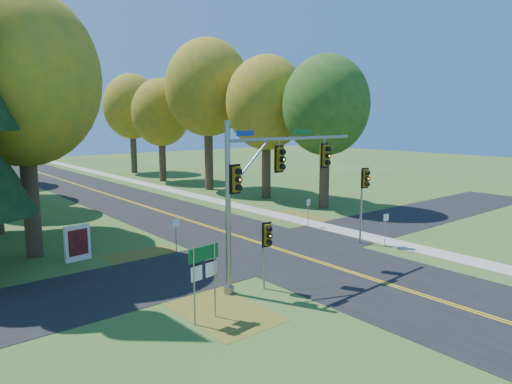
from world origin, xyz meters
TOP-DOWN VIEW (x-y plane):
  - ground at (0.00, 0.00)m, footprint 160.00×160.00m
  - road_main at (0.00, 0.00)m, footprint 8.00×160.00m
  - road_cross at (0.00, 2.00)m, footprint 60.00×6.00m
  - centerline_left at (-0.10, 0.00)m, footprint 0.10×160.00m
  - centerline_right at (0.10, 0.00)m, footprint 0.10×160.00m
  - sidewalk_east at (6.20, 0.00)m, footprint 1.60×160.00m
  - leaf_patch_w_near at (-6.50, 4.00)m, footprint 4.00×6.00m
  - leaf_patch_e at (6.80, 6.00)m, footprint 3.50×8.00m
  - leaf_patch_w_far at (-7.50, -3.00)m, footprint 3.00×5.00m
  - tree_w_a at (-11.13, 9.38)m, footprint 8.00×8.00m
  - tree_e_a at (11.57, 8.77)m, footprint 7.20×7.20m
  - tree_e_b at (10.97, 15.58)m, footprint 7.60×7.60m
  - tree_e_c at (9.88, 23.69)m, footprint 8.80×8.80m
  - tree_e_d at (9.26, 32.87)m, footprint 7.00×7.00m
  - tree_e_e at (10.47, 43.58)m, footprint 7.80×7.80m
  - traffic_mast at (-4.20, -1.82)m, footprint 8.14×0.85m
  - east_signal_pole at (4.57, -0.64)m, footprint 0.53×0.62m
  - ped_signal_pole at (-4.72, -2.60)m, footprint 0.48×0.56m
  - route_sign_cluster at (-8.50, -3.48)m, footprint 1.37×0.22m
  - info_kiosk at (-9.64, 6.99)m, footprint 1.39×0.38m
  - reg_sign_e_north at (5.28, 4.55)m, footprint 0.39×0.08m
  - reg_sign_e_south at (5.33, -1.70)m, footprint 0.38×0.11m
  - reg_sign_w at (-5.30, 4.21)m, footprint 0.42×0.06m

SIDE VIEW (x-z plane):
  - ground at x=0.00m, z-range 0.00..0.00m
  - leaf_patch_w_near at x=-6.50m, z-range 0.00..0.01m
  - leaf_patch_e at x=6.80m, z-range 0.00..0.01m
  - leaf_patch_w_far at x=-7.50m, z-range 0.00..0.01m
  - road_cross at x=0.00m, z-range 0.00..0.02m
  - road_main at x=0.00m, z-range 0.00..0.02m
  - centerline_left at x=-0.10m, z-range 0.02..0.03m
  - centerline_right at x=0.10m, z-range 0.02..0.03m
  - sidewalk_east at x=6.20m, z-range 0.00..0.06m
  - info_kiosk at x=-9.64m, z-range 0.00..1.91m
  - reg_sign_e_south at x=5.33m, z-range 0.37..2.37m
  - reg_sign_e_north at x=5.28m, z-range 0.37..2.39m
  - reg_sign_w at x=-5.30m, z-range 0.40..2.59m
  - route_sign_cluster at x=-8.50m, z-range 0.60..3.54m
  - ped_signal_pole at x=-4.72m, z-range 0.74..3.80m
  - east_signal_pole at x=4.57m, z-range 1.19..5.82m
  - traffic_mast at x=-4.20m, z-range 1.06..8.44m
  - tree_e_d at x=9.26m, z-range 2.08..14.40m
  - tree_e_a at x=11.57m, z-range 2.16..14.90m
  - tree_e_b at x=10.97m, z-range 2.23..15.56m
  - tree_e_e at x=10.47m, z-range 2.32..16.06m
  - tree_w_a at x=-11.13m, z-range 2.41..16.56m
  - tree_e_c at x=9.88m, z-range 2.77..18.56m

